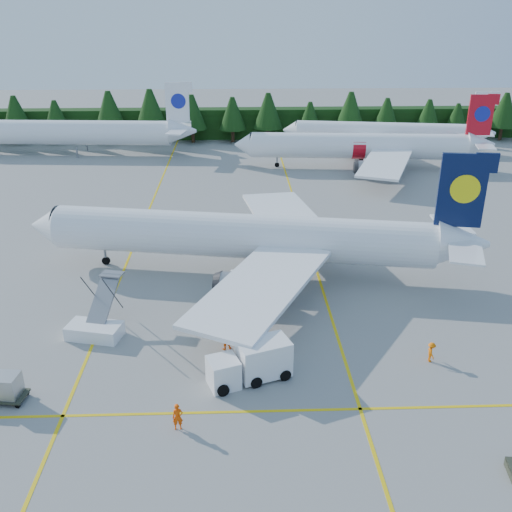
{
  "coord_description": "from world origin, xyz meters",
  "views": [
    {
      "loc": [
        -2.21,
        -36.99,
        25.03
      ],
      "look_at": [
        -0.43,
        12.2,
        3.5
      ],
      "focal_mm": 40.0,
      "sensor_mm": 36.0,
      "label": 1
    }
  ],
  "objects_px": {
    "airliner_navy": "(233,236)",
    "service_truck": "(250,363)",
    "airstairs": "(96,326)",
    "airliner_red": "(354,146)"
  },
  "relations": [
    {
      "from": "airliner_navy",
      "to": "service_truck",
      "type": "distance_m",
      "value": 18.76
    },
    {
      "from": "airliner_navy",
      "to": "airstairs",
      "type": "bearing_deg",
      "value": -123.48
    },
    {
      "from": "airliner_navy",
      "to": "airstairs",
      "type": "xyz_separation_m",
      "value": [
        -11.35,
        -11.93,
        -3.07
      ]
    },
    {
      "from": "airliner_red",
      "to": "airstairs",
      "type": "bearing_deg",
      "value": -116.19
    },
    {
      "from": "airstairs",
      "to": "airliner_navy",
      "type": "bearing_deg",
      "value": 59.64
    },
    {
      "from": "airliner_navy",
      "to": "airliner_red",
      "type": "xyz_separation_m",
      "value": [
        20.23,
        40.8,
        -0.25
      ]
    },
    {
      "from": "airliner_navy",
      "to": "airliner_red",
      "type": "distance_m",
      "value": 45.54
    },
    {
      "from": "airliner_navy",
      "to": "airliner_red",
      "type": "bearing_deg",
      "value": 73.71
    },
    {
      "from": "airliner_red",
      "to": "airstairs",
      "type": "distance_m",
      "value": 61.53
    },
    {
      "from": "service_truck",
      "to": "airliner_navy",
      "type": "bearing_deg",
      "value": 73.62
    }
  ]
}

